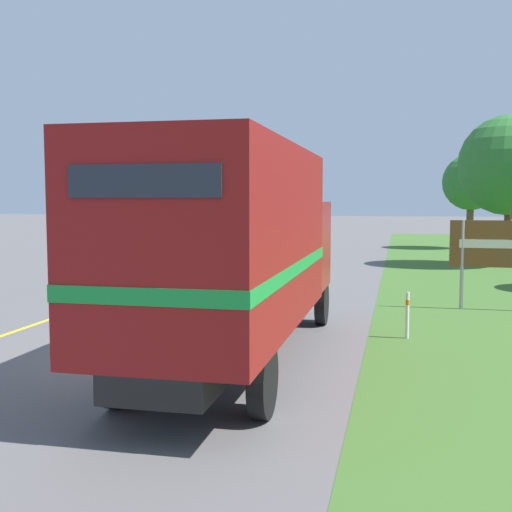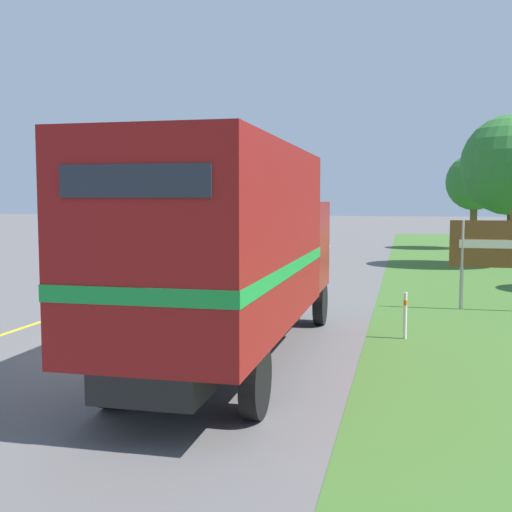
# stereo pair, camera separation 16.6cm
# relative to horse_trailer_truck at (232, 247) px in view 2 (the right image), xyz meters

# --- Properties ---
(ground_plane) EXTENTS (200.00, 200.00, 0.00)m
(ground_plane) POSITION_rel_horse_trailer_truck_xyz_m (-1.62, 0.30, -2.02)
(ground_plane) COLOR #5B5959
(edge_line_yellow) EXTENTS (0.12, 58.93, 0.01)m
(edge_line_yellow) POSITION_rel_horse_trailer_truck_xyz_m (-5.32, 14.10, -2.02)
(edge_line_yellow) COLOR yellow
(edge_line_yellow) RESTS_ON ground
(centre_dash_near) EXTENTS (0.12, 2.60, 0.01)m
(centre_dash_near) POSITION_rel_horse_trailer_truck_xyz_m (-1.62, 0.65, -2.02)
(centre_dash_near) COLOR white
(centre_dash_near) RESTS_ON ground
(centre_dash_mid_a) EXTENTS (0.12, 2.60, 0.01)m
(centre_dash_mid_a) POSITION_rel_horse_trailer_truck_xyz_m (-1.62, 7.25, -2.02)
(centre_dash_mid_a) COLOR white
(centre_dash_mid_a) RESTS_ON ground
(centre_dash_mid_b) EXTENTS (0.12, 2.60, 0.01)m
(centre_dash_mid_b) POSITION_rel_horse_trailer_truck_xyz_m (-1.62, 13.85, -2.02)
(centre_dash_mid_b) COLOR white
(centre_dash_mid_b) RESTS_ON ground
(centre_dash_far) EXTENTS (0.12, 2.60, 0.01)m
(centre_dash_far) POSITION_rel_horse_trailer_truck_xyz_m (-1.62, 20.45, -2.02)
(centre_dash_far) COLOR white
(centre_dash_far) RESTS_ON ground
(centre_dash_farthest) EXTENTS (0.12, 2.60, 0.01)m
(centre_dash_farthest) POSITION_rel_horse_trailer_truck_xyz_m (-1.62, 27.05, -2.02)
(centre_dash_farthest) COLOR white
(centre_dash_farthest) RESTS_ON ground
(horse_trailer_truck) EXTENTS (2.34, 8.56, 3.63)m
(horse_trailer_truck) POSITION_rel_horse_trailer_truck_xyz_m (0.00, 0.00, 0.00)
(horse_trailer_truck) COLOR black
(horse_trailer_truck) RESTS_ON ground
(lead_car_white) EXTENTS (1.80, 4.29, 1.99)m
(lead_car_white) POSITION_rel_horse_trailer_truck_xyz_m (-3.68, 14.49, -1.02)
(lead_car_white) COLOR black
(lead_car_white) RESTS_ON ground
(highway_sign) EXTENTS (2.12, 0.09, 2.63)m
(highway_sign) POSITION_rel_horse_trailer_truck_xyz_m (5.04, 6.69, -0.38)
(highway_sign) COLOR #9E9EA3
(highway_sign) RESTS_ON ground
(roadside_tree_mid) EXTENTS (4.17, 4.17, 6.32)m
(roadside_tree_mid) POSITION_rel_horse_trailer_truck_xyz_m (7.08, 18.13, 2.20)
(roadside_tree_mid) COLOR #4C3823
(roadside_tree_mid) RESTS_ON ground
(roadside_tree_far) EXTENTS (3.19, 3.19, 5.39)m
(roadside_tree_far) POSITION_rel_horse_trailer_truck_xyz_m (6.60, 28.01, 1.74)
(roadside_tree_far) COLOR brown
(roadside_tree_far) RESTS_ON ground
(delineator_post) EXTENTS (0.08, 0.08, 0.95)m
(delineator_post) POSITION_rel_horse_trailer_truck_xyz_m (2.86, 2.78, -1.52)
(delineator_post) COLOR white
(delineator_post) RESTS_ON ground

